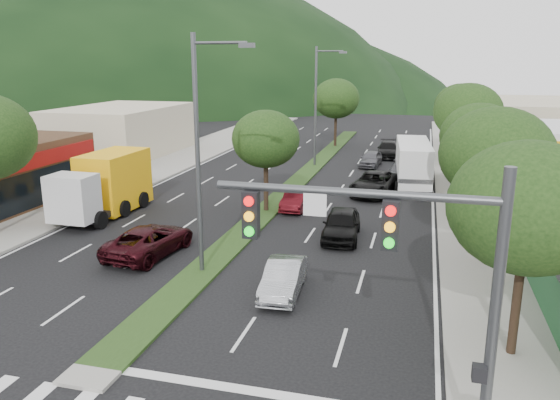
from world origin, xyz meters
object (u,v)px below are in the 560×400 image
(tree_med_near, at_px, (266,139))
(tree_med_far, at_px, (336,99))
(suv_maroon, at_px, (150,240))
(traffic_signal, at_px, (419,274))
(tree_r_b, at_px, (496,155))
(car_queue_a, at_px, (341,224))
(motorhome, at_px, (413,162))
(tree_r_e, at_px, (460,105))
(car_queue_b, at_px, (401,172))
(tree_r_a, at_px, (528,208))
(car_queue_f, at_px, (388,150))
(streetlight_near, at_px, (202,145))
(tree_r_d, at_px, (468,112))
(tree_r_c, at_px, (479,136))
(streetlight_mid, at_px, (318,101))
(box_truck, at_px, (107,186))
(car_queue_e, at_px, (371,159))
(sedan_silver, at_px, (284,278))
(car_queue_d, at_px, (374,183))
(car_queue_c, at_px, (296,199))

(tree_med_near, bearing_deg, tree_med_far, 90.00)
(suv_maroon, bearing_deg, traffic_signal, 144.59)
(tree_r_b, height_order, car_queue_a, tree_r_b)
(motorhome, bearing_deg, suv_maroon, -126.40)
(tree_r_e, bearing_deg, car_queue_b, -112.70)
(tree_r_a, xyz_separation_m, car_queue_f, (-6.18, 35.13, -4.11))
(streetlight_near, distance_m, car_queue_b, 22.88)
(traffic_signal, distance_m, tree_r_d, 31.68)
(tree_r_c, height_order, tree_med_near, tree_r_c)
(car_queue_b, relative_size, motorhome, 0.53)
(tree_med_near, distance_m, streetlight_mid, 15.05)
(tree_med_near, bearing_deg, box_truck, -162.52)
(tree_r_a, height_order, tree_r_e, tree_r_e)
(streetlight_near, bearing_deg, streetlight_mid, 90.00)
(car_queue_e, bearing_deg, sedan_silver, -87.00)
(car_queue_d, xyz_separation_m, car_queue_e, (-1.21, 10.00, -0.10))
(tree_med_near, bearing_deg, streetlight_near, -88.82)
(car_queue_c, height_order, motorhome, motorhome)
(tree_r_d, height_order, car_queue_e, tree_r_d)
(tree_r_d, height_order, suv_maroon, tree_r_d)
(tree_r_c, relative_size, tree_med_near, 1.08)
(tree_r_c, xyz_separation_m, streetlight_near, (-11.79, -12.00, 0.84))
(tree_med_near, distance_m, box_truck, 9.82)
(tree_r_e, distance_m, car_queue_a, 27.07)
(tree_r_a, height_order, tree_med_far, tree_med_far)
(car_queue_a, distance_m, motorhome, 14.22)
(tree_r_a, bearing_deg, car_queue_c, 124.46)
(streetlight_mid, bearing_deg, car_queue_c, -84.20)
(streetlight_mid, xyz_separation_m, car_queue_d, (5.70, -8.87, -4.82))
(tree_r_b, distance_m, car_queue_a, 8.34)
(car_queue_a, relative_size, car_queue_d, 0.82)
(car_queue_c, height_order, car_queue_f, car_queue_f)
(streetlight_near, bearing_deg, tree_med_far, 90.33)
(car_queue_a, distance_m, car_queue_e, 20.01)
(traffic_signal, bearing_deg, motorhome, 91.37)
(tree_r_b, relative_size, tree_med_near, 1.15)
(streetlight_near, bearing_deg, box_truck, 142.10)
(sedan_silver, xyz_separation_m, car_queue_c, (-2.36, 12.34, -0.02))
(tree_med_near, xyz_separation_m, motorhome, (8.32, 9.97, -2.77))
(suv_maroon, bearing_deg, tree_med_far, -88.93)
(tree_r_c, xyz_separation_m, tree_r_e, (0.00, 20.00, 0.14))
(car_queue_a, distance_m, box_truck, 14.23)
(tree_med_far, height_order, suv_maroon, tree_med_far)
(streetlight_near, height_order, car_queue_b, streetlight_near)
(tree_r_d, relative_size, car_queue_b, 1.64)
(streetlight_near, relative_size, car_queue_a, 2.23)
(car_queue_c, height_order, car_queue_e, car_queue_e)
(motorhome, bearing_deg, traffic_signal, -93.10)
(suv_maroon, bearing_deg, car_queue_f, -100.55)
(tree_med_near, bearing_deg, car_queue_c, 35.02)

